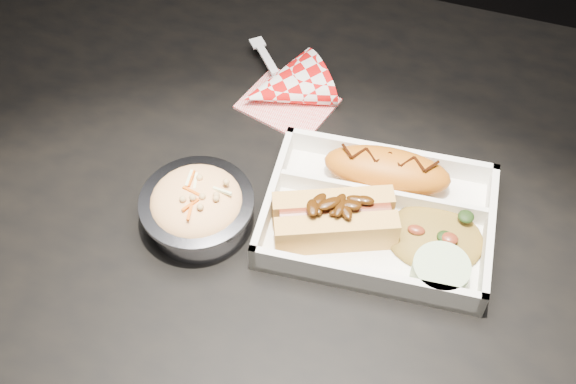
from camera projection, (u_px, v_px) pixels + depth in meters
The scene contains 8 objects.
dining_table at pixel (344, 246), 0.91m from camera, with size 1.20×0.80×0.75m.
food_tray at pixel (377, 219), 0.81m from camera, with size 0.26×0.20×0.04m.
fried_pastry at pixel (387, 170), 0.83m from camera, with size 0.15×0.06×0.05m, color #C66613.
hotdog at pixel (335, 218), 0.78m from camera, with size 0.15×0.10×0.06m.
fried_rice_mound at pixel (436, 232), 0.78m from camera, with size 0.11×0.09×0.03m, color olive.
cupcake_liner at pixel (440, 273), 0.75m from camera, with size 0.06×0.06×0.03m, color #A7C494.
foil_coleslaw_cup at pixel (197, 206), 0.80m from camera, with size 0.13×0.13×0.07m.
napkin_fork at pixel (283, 88), 0.93m from camera, with size 0.15×0.15×0.10m.
Camera 1 is at (0.09, -0.49, 1.43)m, focal length 45.00 mm.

